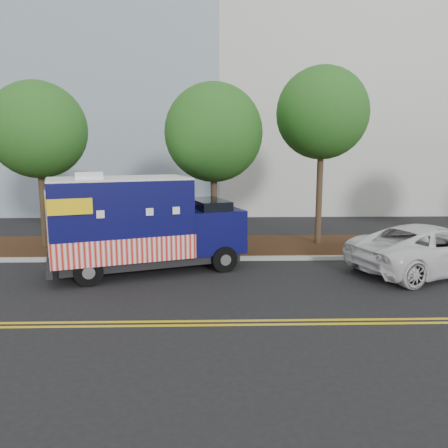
{
  "coord_description": "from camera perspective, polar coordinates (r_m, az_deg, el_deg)",
  "views": [
    {
      "loc": [
        1.57,
        -14.43,
        4.09
      ],
      "look_at": [
        1.96,
        0.6,
        1.52
      ],
      "focal_mm": 35.0,
      "sensor_mm": 36.0,
      "label": 1
    }
  ],
  "objects": [
    {
      "name": "ground",
      "position": [
        15.08,
        -7.46,
        -6.12
      ],
      "size": [
        120.0,
        120.0,
        0.0
      ],
      "primitive_type": "plane",
      "color": "black",
      "rests_on": "ground"
    },
    {
      "name": "curb",
      "position": [
        16.41,
        -6.97,
        -4.54
      ],
      "size": [
        120.0,
        0.18,
        0.15
      ],
      "primitive_type": "cube",
      "color": "#9E9E99",
      "rests_on": "ground"
    },
    {
      "name": "mulch_strip",
      "position": [
        18.44,
        -6.36,
        -2.94
      ],
      "size": [
        120.0,
        4.0,
        0.15
      ],
      "primitive_type": "cube",
      "color": "black",
      "rests_on": "ground"
    },
    {
      "name": "tree_c",
      "position": [
        18.78,
        12.7,
        13.9
      ],
      "size": [
        3.76,
        3.76,
        7.44
      ],
      "color": "#38281C",
      "rests_on": "ground"
    },
    {
      "name": "tree_b",
      "position": [
        17.7,
        -1.37,
        11.81
      ],
      "size": [
        3.92,
        3.92,
        6.71
      ],
      "color": "#38281C",
      "rests_on": "ground"
    },
    {
      "name": "office_building",
      "position": [
        38.09,
        -0.88,
        26.65
      ],
      "size": [
        46.0,
        20.0,
        30.4
      ],
      "color": "silver",
      "rests_on": "ground"
    },
    {
      "name": "food_truck",
      "position": [
        14.89,
        -11.17,
        -0.32
      ],
      "size": [
        6.86,
        4.33,
        3.41
      ],
      "rotation": [
        0.0,
        0.0,
        0.34
      ],
      "color": "black",
      "rests_on": "ground"
    },
    {
      "name": "centerline_near",
      "position": [
        10.9,
        -9.91,
        -12.45
      ],
      "size": [
        120.0,
        0.1,
        0.01
      ],
      "primitive_type": "cube",
      "color": "gold",
      "rests_on": "ground"
    },
    {
      "name": "tree_a",
      "position": [
        19.05,
        -23.14,
        11.2
      ],
      "size": [
        3.8,
        3.8,
        6.76
      ],
      "color": "#38281C",
      "rests_on": "ground"
    },
    {
      "name": "sign_post",
      "position": [
        16.64,
        -14.12,
        -0.6
      ],
      "size": [
        0.06,
        0.06,
        2.4
      ],
      "primitive_type": "cube",
      "color": "#473828",
      "rests_on": "ground"
    },
    {
      "name": "white_car",
      "position": [
        16.25,
        25.6,
        -2.93
      ],
      "size": [
        6.36,
        4.53,
        1.61
      ],
      "primitive_type": "imported",
      "rotation": [
        0.0,
        0.0,
        1.93
      ],
      "color": "white",
      "rests_on": "ground"
    },
    {
      "name": "centerline_far",
      "position": [
        10.67,
        -10.11,
        -12.96
      ],
      "size": [
        120.0,
        0.1,
        0.01
      ],
      "primitive_type": "cube",
      "color": "gold",
      "rests_on": "ground"
    }
  ]
}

